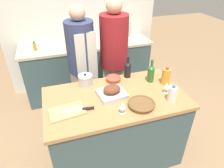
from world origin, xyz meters
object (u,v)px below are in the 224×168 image
object	(u,v)px
roasting_pan	(112,92)
wicker_basket	(141,104)
stand_mixer	(126,32)
condiment_bottle_extra	(116,32)
mixing_bowl	(113,79)
juice_jug	(166,76)
wine_bottle_dark	(128,69)
wine_bottle_green	(151,73)
condiment_bottle_short	(35,47)
cutting_board	(67,111)
milk_jug	(172,94)
person_cook_guest	(114,57)
stock_pot	(85,80)
person_cook_aproned	(82,63)
knife_chef	(80,109)
wine_glass_right	(167,86)
condiment_bottle_tall	(81,41)
wine_glass_left	(123,106)

from	to	relation	value
roasting_pan	wicker_basket	world-z (taller)	roasting_pan
stand_mixer	condiment_bottle_extra	distance (m)	0.23
mixing_bowl	juice_jug	world-z (taller)	juice_jug
wicker_basket	wine_bottle_dark	size ratio (longest dim) A/B	1.00
wine_bottle_green	condiment_bottle_short	bearing A→B (deg)	134.94
mixing_bowl	condiment_bottle_short	world-z (taller)	condiment_bottle_short
wine_bottle_dark	condiment_bottle_short	bearing A→B (deg)	133.85
cutting_board	condiment_bottle_short	distance (m)	1.57
milk_jug	stand_mixer	xyz separation A→B (m)	(0.15, 1.67, 0.08)
condiment_bottle_extra	person_cook_guest	xyz separation A→B (m)	(-0.31, -0.85, -0.06)
mixing_bowl	wine_bottle_dark	distance (m)	0.21
stock_pot	person_cook_aproned	distance (m)	0.50
mixing_bowl	knife_chef	distance (m)	0.63
cutting_board	person_cook_aproned	bearing A→B (deg)	71.40
wine_glass_right	condiment_bottle_tall	distance (m)	1.69
person_cook_aproned	wine_glass_left	bearing A→B (deg)	-96.19
cutting_board	condiment_bottle_tall	bearing A→B (deg)	74.96
stand_mixer	condiment_bottle_tall	distance (m)	0.76
juice_jug	wine_glass_left	world-z (taller)	juice_jug
wine_glass_right	wine_glass_left	bearing A→B (deg)	-162.98
wicker_basket	person_cook_aproned	distance (m)	1.12
person_cook_aproned	condiment_bottle_extra	bearing A→B (deg)	31.85
roasting_pan	wine_bottle_dark	distance (m)	0.44
juice_jug	wine_glass_right	bearing A→B (deg)	-117.23
cutting_board	person_cook_guest	size ratio (longest dim) A/B	0.20
wicker_basket	person_cook_guest	world-z (taller)	person_cook_guest
wine_bottle_dark	person_cook_guest	size ratio (longest dim) A/B	0.15
person_cook_aproned	wine_glass_right	bearing A→B (deg)	-66.69
stand_mixer	condiment_bottle_extra	xyz separation A→B (m)	(-0.12, 0.20, -0.04)
milk_jug	knife_chef	size ratio (longest dim) A/B	0.58
mixing_bowl	wine_glass_right	size ratio (longest dim) A/B	1.42
cutting_board	juice_jug	bearing A→B (deg)	8.49
stock_pot	wine_bottle_dark	size ratio (longest dim) A/B	0.61
wicker_basket	stand_mixer	xyz separation A→B (m)	(0.48, 1.67, 0.14)
juice_jug	knife_chef	distance (m)	1.03
condiment_bottle_extra	juice_jug	bearing A→B (deg)	-87.52
stock_pot	person_cook_aproned	world-z (taller)	person_cook_aproned
wine_glass_left	knife_chef	world-z (taller)	wine_glass_left
cutting_board	wine_glass_right	distance (m)	1.05
wine_glass_right	person_cook_aproned	bearing A→B (deg)	128.84
mixing_bowl	stand_mixer	size ratio (longest dim) A/B	0.53
wine_bottle_dark	person_cook_aproned	bearing A→B (deg)	134.08
juice_jug	wine_glass_left	xyz separation A→B (m)	(-0.64, -0.33, -0.01)
roasting_pan	person_cook_guest	distance (m)	0.81
stock_pot	wine_glass_left	world-z (taller)	stock_pot
wine_glass_left	stand_mixer	world-z (taller)	stand_mixer
wine_bottle_dark	condiment_bottle_extra	xyz separation A→B (m)	(0.28, 1.29, 0.02)
milk_jug	stand_mixer	bearing A→B (deg)	84.83
wine_bottle_dark	condiment_bottle_short	world-z (taller)	wine_bottle_dark
wicker_basket	juice_jug	distance (m)	0.53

